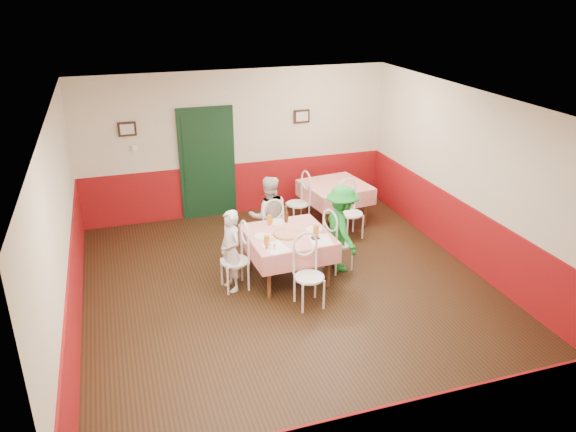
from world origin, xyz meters
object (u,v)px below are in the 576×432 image
object	(u,v)px
beer_bottle	(286,215)
glass_c	(270,220)
chair_second_b	(351,214)
diner_left	(231,251)
chair_second_a	(298,204)
pizza	(288,234)
main_table	(288,256)
chair_far	(270,231)
diner_right	(342,228)
chair_right	(338,244)
glass_a	(267,240)
chair_left	(234,261)
second_table	(335,203)
diner_far	(269,216)
wallet	(315,238)
chair_near	(309,277)
glass_b	(316,230)

from	to	relation	value
beer_bottle	glass_c	bearing A→B (deg)	-177.40
chair_second_b	diner_left	xyz separation A→B (m)	(-2.44, -1.15, 0.18)
chair_second_a	pizza	distance (m)	2.08
main_table	chair_far	size ratio (longest dim) A/B	1.36
chair_far	chair_second_a	size ratio (longest dim) A/B	1.00
glass_c	diner_right	size ratio (longest dim) A/B	0.11
chair_right	glass_a	size ratio (longest dim) A/B	6.25
chair_far	diner_left	distance (m)	1.25
chair_far	chair_left	bearing A→B (deg)	43.62
second_table	diner_far	bearing A→B (deg)	-148.85
glass_c	second_table	bearing A→B (deg)	40.15
diner_left	diner_far	bearing A→B (deg)	123.75
chair_left	wallet	xyz separation A→B (m)	(1.18, -0.26, 0.32)
chair_right	chair_second_b	bearing A→B (deg)	-48.01
glass_c	chair_far	bearing A→B (deg)	74.24
chair_left	glass_a	xyz separation A→B (m)	(0.44, -0.23, 0.38)
main_table	chair_near	size ratio (longest dim) A/B	1.36
pizza	chair_right	bearing A→B (deg)	5.20
chair_left	beer_bottle	size ratio (longest dim) A/B	3.98
chair_right	glass_c	world-z (taller)	glass_c
chair_second_a	pizza	bearing A→B (deg)	-30.58
chair_second_a	glass_b	size ratio (longest dim) A/B	5.76
glass_b	pizza	bearing A→B (deg)	161.03
second_table	chair_second_a	size ratio (longest dim) A/B	1.24
chair_left	chair_second_a	size ratio (longest dim) A/B	1.00
second_table	pizza	size ratio (longest dim) A/B	2.67
chair_second_b	glass_c	world-z (taller)	glass_c
glass_a	beer_bottle	bearing A→B (deg)	53.51
beer_bottle	diner_right	distance (m)	0.90
main_table	chair_left	bearing A→B (deg)	-177.28
chair_second_a	glass_c	world-z (taller)	glass_c
chair_near	pizza	world-z (taller)	chair_near
chair_far	beer_bottle	size ratio (longest dim) A/B	3.98
chair_right	chair_near	xyz separation A→B (m)	(-0.81, -0.89, 0.00)
glass_b	beer_bottle	size ratio (longest dim) A/B	0.69
second_table	diner_right	bearing A→B (deg)	-109.47
diner_right	chair_left	bearing A→B (deg)	93.64
diner_left	diner_right	xyz separation A→B (m)	(1.80, 0.09, 0.08)
beer_bottle	diner_right	bearing A→B (deg)	-26.29
main_table	chair_second_b	world-z (taller)	chair_second_b
chair_near	diner_far	distance (m)	1.77
chair_near	second_table	bearing A→B (deg)	58.92
chair_right	pizza	distance (m)	0.93
diner_right	glass_b	bearing A→B (deg)	113.82
chair_left	diner_far	world-z (taller)	diner_far
beer_bottle	diner_left	bearing A→B (deg)	-154.77
chair_left	pizza	size ratio (longest dim) A/B	2.14
chair_right	chair_second_b	xyz separation A→B (m)	(0.69, 1.07, 0.00)
chair_right	chair_far	distance (m)	1.20
main_table	chair_left	xyz separation A→B (m)	(-0.85, -0.04, 0.08)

